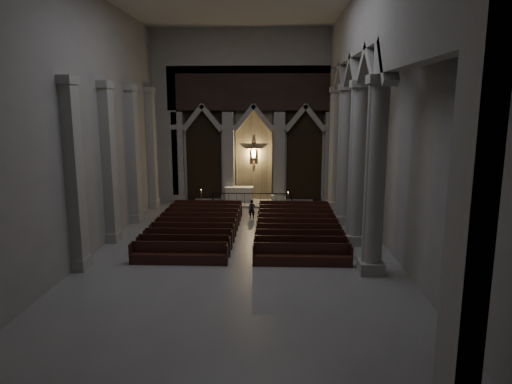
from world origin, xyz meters
The scene contains 11 objects.
room centered at (0.00, 0.00, 7.60)m, with size 24.00×24.10×12.00m.
sanctuary_wall centered at (0.00, 11.54, 6.62)m, with size 14.00×0.77×12.00m.
right_arcade centered at (5.50, 1.33, 7.83)m, with size 1.00×24.00×12.00m.
left_pilasters centered at (-6.75, 3.50, 3.91)m, with size 0.60×13.00×8.03m.
sanctuary_step centered at (0.00, 10.60, 0.07)m, with size 8.50×2.60×0.15m, color #A5A29A.
altar centered at (-1.02, 10.98, 0.66)m, with size 2.01×0.80×1.02m.
altar_rail centered at (0.00, 9.38, 0.71)m, with size 5.42×0.09×1.07m.
candle_stand_left centered at (-3.48, 9.46, 0.34)m, with size 0.21×0.21×1.24m.
candle_stand_right centered at (2.39, 8.87, 0.33)m, with size 0.21×0.21×1.22m.
pews centered at (0.00, 2.70, 0.31)m, with size 9.71×9.31×0.96m.
worshipper centered at (0.11, 6.47, 0.59)m, with size 0.43×0.28×1.18m, color black.
Camera 1 is at (1.44, -20.71, 6.88)m, focal length 32.00 mm.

